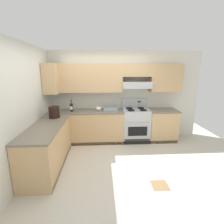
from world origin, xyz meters
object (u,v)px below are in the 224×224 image
at_px(wine_bottle, 71,107).
at_px(bowl, 111,109).
at_px(bucket, 54,112).
at_px(stove, 136,125).
at_px(paper_towel_roll, 99,109).

xyz_separation_m(wine_bottle, bowl, (1.08, 0.12, -0.10)).
bearing_deg(wine_bottle, bucket, -115.70).
relative_size(stove, paper_towel_roll, 9.04).
bearing_deg(stove, bowl, 173.87).
height_order(wine_bottle, bowl, wine_bottle).
xyz_separation_m(wine_bottle, bucket, (-0.30, -0.63, 0.01)).
bearing_deg(paper_towel_roll, wine_bottle, -175.75).
height_order(stove, bucket, stove).
bearing_deg(paper_towel_roll, bowl, 11.21).
xyz_separation_m(bucket, paper_towel_roll, (1.05, 0.68, -0.09)).
relative_size(stove, bowl, 3.02).
relative_size(stove, bucket, 4.44).
relative_size(wine_bottle, bowl, 0.83).
distance_m(wine_bottle, bowl, 1.09).
bearing_deg(stove, wine_bottle, -178.61).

